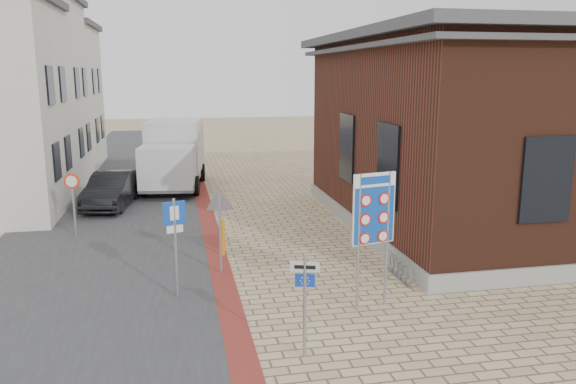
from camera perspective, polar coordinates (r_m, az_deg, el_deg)
name	(u,v)px	position (r m, az deg, el deg)	size (l,w,h in m)	color
ground	(324,320)	(12.89, 3.68, -12.89)	(120.00, 120.00, 0.00)	tan
road_strip	(124,193)	(26.94, -16.32, -0.12)	(7.00, 60.00, 0.02)	#38383A
curb_strip	(207,216)	(21.98, -8.23, -2.40)	(0.60, 40.00, 0.02)	maroon
brick_building	(515,128)	(22.01, 22.08, 6.05)	(13.00, 13.00, 6.80)	gray
townhouse_mid	(4,92)	(30.33, -26.90, 9.07)	(7.40, 6.40, 9.10)	beige
townhouse_far	(34,96)	(36.17, -24.37, 8.92)	(7.40, 6.40, 8.30)	beige
bike_rack	(398,269)	(15.54, 11.10, -7.64)	(0.08, 1.80, 0.60)	slate
sedan	(112,190)	(24.27, -17.47, 0.22)	(1.51, 4.34, 1.43)	black
box_truck	(174,154)	(27.53, -11.53, 3.84)	(3.19, 6.36, 3.19)	slate
border_sign	(374,211)	(12.94, 8.71, -1.94)	(1.08, 0.29, 3.23)	gray
essen_sign	(305,292)	(10.84, 1.73, -10.11)	(0.54, 0.22, 2.07)	gray
parking_sign	(175,231)	(13.79, -11.42, -3.90)	(0.53, 0.21, 2.50)	gray
yield_sign	(220,210)	(15.25, -6.97, -1.78)	(0.85, 0.19, 2.39)	gray
speed_sign	(73,195)	(19.97, -20.99, -0.32)	(0.51, 0.13, 2.18)	gray
bollard	(223,238)	(17.04, -6.60, -4.65)	(0.10, 0.10, 1.14)	orange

